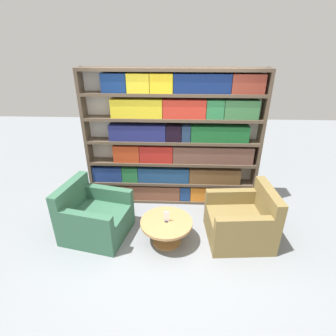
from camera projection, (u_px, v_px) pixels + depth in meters
ground_plane at (169, 248)px, 3.83m from camera, size 14.00×14.00×0.00m
bookshelf at (175, 142)px, 4.50m from camera, size 2.98×0.30×2.37m
armchair_left at (94, 218)px, 4.01m from camera, size 1.06×1.00×0.85m
armchair_right at (242, 222)px, 3.92m from camera, size 0.97×0.91×0.85m
coffee_table at (166, 227)px, 3.84m from camera, size 0.76×0.76×0.38m
table_sign at (166, 217)px, 3.76m from camera, size 0.08×0.06×0.17m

